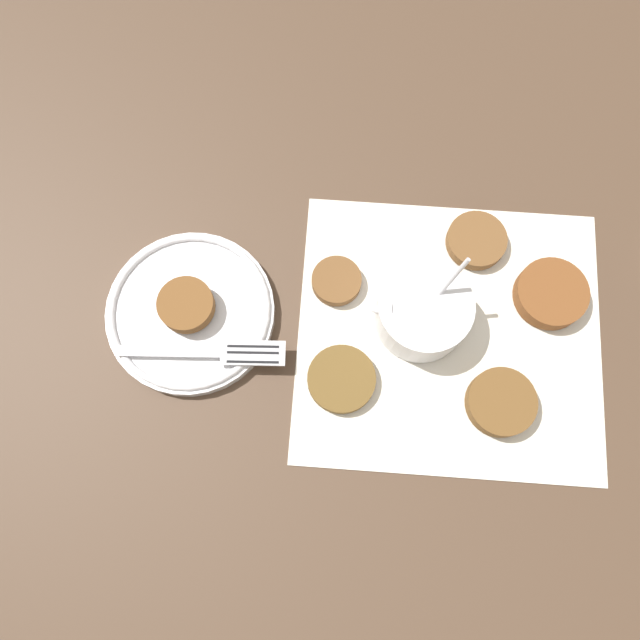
{
  "coord_description": "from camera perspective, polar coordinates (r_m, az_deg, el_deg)",
  "views": [
    {
      "loc": [
        0.14,
        0.15,
        0.71
      ],
      "look_at": [
        0.12,
        -0.05,
        0.02
      ],
      "focal_mm": 35.0,
      "sensor_mm": 36.0,
      "label": 1
    }
  ],
  "objects": [
    {
      "name": "fritter_2",
      "position": [
        0.78,
        14.1,
        7.06
      ],
      "size": [
        0.07,
        0.07,
        0.02
      ],
      "color": "brown",
      "rests_on": "napkin"
    },
    {
      "name": "ground_plane",
      "position": [
        0.74,
        9.79,
        -3.25
      ],
      "size": [
        4.0,
        4.0,
        0.0
      ],
      "primitive_type": "plane",
      "color": "#4C3828"
    },
    {
      "name": "fritter_1",
      "position": [
        0.73,
        16.21,
        -7.24
      ],
      "size": [
        0.08,
        0.08,
        0.02
      ],
      "color": "brown",
      "rests_on": "napkin"
    },
    {
      "name": "fork",
      "position": [
        0.71,
        -9.18,
        -2.95
      ],
      "size": [
        0.19,
        0.04,
        0.0
      ],
      "color": "silver",
      "rests_on": "serving_plate"
    },
    {
      "name": "serving_plate",
      "position": [
        0.75,
        -11.76,
        0.74
      ],
      "size": [
        0.2,
        0.2,
        0.02
      ],
      "color": "silver",
      "rests_on": "ground_plane"
    },
    {
      "name": "fritter_0",
      "position": [
        0.71,
        1.98,
        -5.43
      ],
      "size": [
        0.08,
        0.08,
        0.01
      ],
      "color": "brown",
      "rests_on": "napkin"
    },
    {
      "name": "fritter_4",
      "position": [
        0.78,
        20.35,
        2.26
      ],
      "size": [
        0.08,
        0.08,
        0.02
      ],
      "color": "brown",
      "rests_on": "napkin"
    },
    {
      "name": "sauce_bowl",
      "position": [
        0.72,
        9.3,
        0.66
      ],
      "size": [
        0.12,
        0.11,
        0.11
      ],
      "color": "silver",
      "rests_on": "napkin"
    },
    {
      "name": "fritter_3",
      "position": [
        0.74,
        1.52,
        3.58
      ],
      "size": [
        0.06,
        0.06,
        0.01
      ],
      "color": "brown",
      "rests_on": "napkin"
    },
    {
      "name": "fritter_on_plate",
      "position": [
        0.73,
        -12.14,
        1.35
      ],
      "size": [
        0.06,
        0.06,
        0.02
      ],
      "color": "brown",
      "rests_on": "serving_plate"
    },
    {
      "name": "napkin",
      "position": [
        0.75,
        11.73,
        -1.29
      ],
      "size": [
        0.4,
        0.37,
        0.0
      ],
      "color": "silver",
      "rests_on": "ground_plane"
    }
  ]
}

